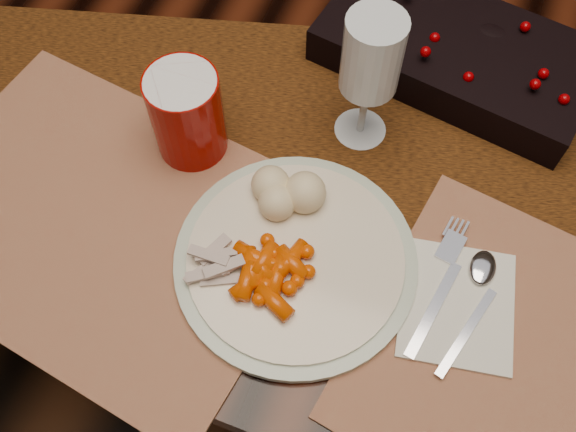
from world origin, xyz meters
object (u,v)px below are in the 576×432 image
at_px(baby_carrots, 283,278).
at_px(mashed_potatoes, 286,195).
at_px(dinner_plate, 296,260).
at_px(wine_glass, 368,82).
at_px(red_cup, 187,115).
at_px(centerpiece, 457,48).
at_px(turkey_shreds, 220,264).
at_px(napkin, 457,305).
at_px(dining_table, 353,208).

xyz_separation_m(baby_carrots, mashed_potatoes, (-0.03, 0.09, 0.01)).
height_order(dinner_plate, mashed_potatoes, mashed_potatoes).
relative_size(mashed_potatoes, wine_glass, 0.44).
bearing_deg(wine_glass, red_cup, -153.36).
xyz_separation_m(centerpiece, turkey_shreds, (-0.18, -0.40, -0.01)).
distance_m(mashed_potatoes, turkey_shreds, 0.11).
relative_size(turkey_shreds, napkin, 0.53).
relative_size(dining_table, wine_glass, 9.26).
bearing_deg(wine_glass, baby_carrots, -93.75).
bearing_deg(mashed_potatoes, dinner_plate, -60.04).
bearing_deg(turkey_shreds, napkin, 11.79).
bearing_deg(dining_table, red_cup, -134.69).
relative_size(turkey_shreds, red_cup, 0.64).
relative_size(dining_table, mashed_potatoes, 20.82).
bearing_deg(dinner_plate, centerpiece, 74.35).
bearing_deg(dining_table, centerpiece, 30.10).
bearing_deg(baby_carrots, dinner_plate, 85.50).
height_order(dining_table, centerpiece, centerpiece).
bearing_deg(turkey_shreds, centerpiece, 66.23).
xyz_separation_m(centerpiece, napkin, (0.09, -0.34, -0.03)).
bearing_deg(mashed_potatoes, napkin, -11.72).
bearing_deg(napkin, red_cup, 155.68).
relative_size(baby_carrots, wine_glass, 0.55).
distance_m(baby_carrots, turkey_shreds, 0.07).
height_order(turkey_shreds, red_cup, red_cup).
height_order(dining_table, red_cup, red_cup).
bearing_deg(dining_table, dinner_plate, -91.76).
relative_size(centerpiece, wine_glass, 1.86).
xyz_separation_m(dinner_plate, mashed_potatoes, (-0.03, 0.06, 0.03)).
xyz_separation_m(dining_table, centerpiece, (0.09, 0.05, 0.41)).
relative_size(centerpiece, turkey_shreds, 4.66).
height_order(napkin, wine_glass, wine_glass).
bearing_deg(red_cup, turkey_shreds, -55.20).
xyz_separation_m(centerpiece, dinner_plate, (-0.10, -0.36, -0.03)).
bearing_deg(centerpiece, baby_carrots, -104.72).
bearing_deg(baby_carrots, mashed_potatoes, 108.93).
distance_m(dinner_plate, napkin, 0.19).
height_order(baby_carrots, turkey_shreds, baby_carrots).
bearing_deg(dinner_plate, dining_table, 88.24).
relative_size(baby_carrots, turkey_shreds, 1.39).
relative_size(dinner_plate, baby_carrots, 2.62).
bearing_deg(dinner_plate, baby_carrots, -94.50).
distance_m(turkey_shreds, red_cup, 0.19).
relative_size(dinner_plate, mashed_potatoes, 3.27).
distance_m(centerpiece, baby_carrots, 0.40).
relative_size(dinner_plate, wine_glass, 1.45).
distance_m(napkin, red_cup, 0.39).
distance_m(dinner_plate, baby_carrots, 0.04).
xyz_separation_m(red_cup, wine_glass, (0.19, 0.10, 0.03)).
distance_m(dining_table, wine_glass, 0.48).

